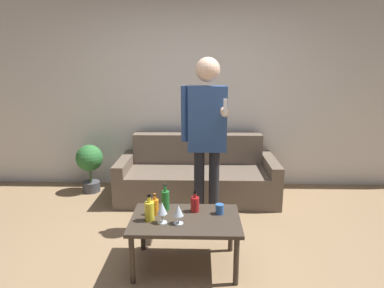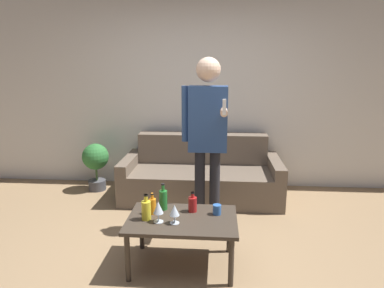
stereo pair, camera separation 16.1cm
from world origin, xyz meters
TOP-DOWN VIEW (x-y plane):
  - ground_plane at (0.00, 0.00)m, footprint 16.00×16.00m
  - wall_back at (0.00, 2.16)m, footprint 8.00×0.06m
  - couch at (0.08, 1.65)m, footprint 2.00×0.90m
  - coffee_table at (-0.00, 0.05)m, footprint 0.91×0.60m
  - bottle_orange at (-0.29, -0.00)m, footprint 0.08×0.08m
  - bottle_green at (-0.18, 0.21)m, footprint 0.07×0.07m
  - bottle_dark at (0.08, 0.19)m, footprint 0.08×0.08m
  - bottle_yellow at (-0.26, 0.11)m, footprint 0.06×0.06m
  - wine_glass_near at (-0.05, -0.05)m, footprint 0.08×0.08m
  - wine_glass_far at (-0.18, -0.04)m, footprint 0.08×0.08m
  - cup_on_table at (0.29, 0.14)m, footprint 0.07×0.07m
  - person_standing_front at (0.18, 0.72)m, footprint 0.45×0.44m
  - potted_plant at (-1.36, 1.77)m, footprint 0.35×0.35m

SIDE VIEW (x-z plane):
  - ground_plane at x=0.00m, z-range 0.00..0.00m
  - couch at x=0.08m, z-range -0.11..0.67m
  - coffee_table at x=0.00m, z-range 0.17..0.61m
  - potted_plant at x=-1.36m, z-range 0.09..0.74m
  - cup_on_table at x=0.29m, z-range 0.44..0.53m
  - bottle_dark at x=0.08m, z-range 0.42..0.60m
  - bottle_yellow at x=-0.26m, z-range 0.42..0.61m
  - bottle_orange at x=-0.29m, z-range 0.42..0.64m
  - bottle_green at x=-0.18m, z-range 0.42..0.66m
  - wine_glass_near at x=-0.05m, z-range 0.47..0.63m
  - wine_glass_far at x=-0.18m, z-range 0.47..0.65m
  - person_standing_front at x=0.18m, z-range 0.19..1.95m
  - wall_back at x=0.00m, z-range 0.00..2.70m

